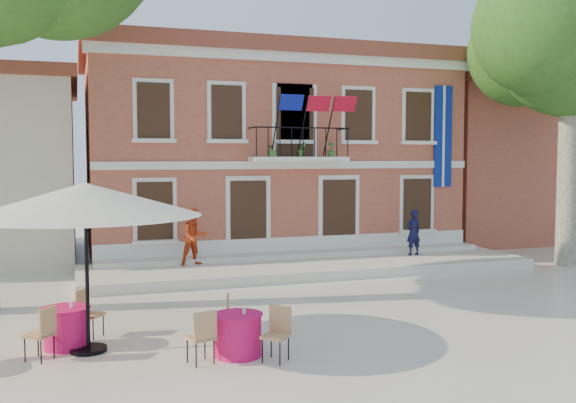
{
  "coord_description": "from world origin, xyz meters",
  "views": [
    {
      "loc": [
        -4.89,
        -14.2,
        3.58
      ],
      "look_at": [
        0.95,
        3.5,
        2.27
      ],
      "focal_mm": 40.0,
      "sensor_mm": 36.0,
      "label": 1
    }
  ],
  "objects_px": {
    "plane_tree_east": "(572,42)",
    "pedestrian_navy": "(413,232)",
    "cafe_table_3": "(67,326)",
    "patio_umbrella": "(85,200)",
    "cafe_table_1": "(238,332)",
    "pedestrian_orange": "(194,237)"
  },
  "relations": [
    {
      "from": "plane_tree_east",
      "to": "pedestrian_navy",
      "type": "distance_m",
      "value": 7.99
    },
    {
      "from": "plane_tree_east",
      "to": "cafe_table_3",
      "type": "height_order",
      "value": "plane_tree_east"
    },
    {
      "from": "patio_umbrella",
      "to": "plane_tree_east",
      "type": "bearing_deg",
      "value": 18.12
    },
    {
      "from": "pedestrian_navy",
      "to": "cafe_table_1",
      "type": "height_order",
      "value": "pedestrian_navy"
    },
    {
      "from": "patio_umbrella",
      "to": "pedestrian_orange",
      "type": "relative_size",
      "value": 2.43
    },
    {
      "from": "plane_tree_east",
      "to": "cafe_table_3",
      "type": "bearing_deg",
      "value": -163.51
    },
    {
      "from": "plane_tree_east",
      "to": "cafe_table_1",
      "type": "height_order",
      "value": "plane_tree_east"
    },
    {
      "from": "cafe_table_3",
      "to": "plane_tree_east",
      "type": "bearing_deg",
      "value": 16.49
    },
    {
      "from": "cafe_table_1",
      "to": "cafe_table_3",
      "type": "xyz_separation_m",
      "value": [
        -2.93,
        1.47,
        -0.01
      ]
    },
    {
      "from": "patio_umbrella",
      "to": "cafe_table_1",
      "type": "distance_m",
      "value": 3.65
    },
    {
      "from": "plane_tree_east",
      "to": "pedestrian_orange",
      "type": "height_order",
      "value": "plane_tree_east"
    },
    {
      "from": "pedestrian_orange",
      "to": "cafe_table_3",
      "type": "relative_size",
      "value": 0.96
    },
    {
      "from": "plane_tree_east",
      "to": "pedestrian_navy",
      "type": "height_order",
      "value": "plane_tree_east"
    },
    {
      "from": "pedestrian_orange",
      "to": "cafe_table_3",
      "type": "distance_m",
      "value": 7.62
    },
    {
      "from": "cafe_table_1",
      "to": "pedestrian_navy",
      "type": "bearing_deg",
      "value": 44.65
    },
    {
      "from": "pedestrian_orange",
      "to": "cafe_table_1",
      "type": "distance_m",
      "value": 8.22
    },
    {
      "from": "patio_umbrella",
      "to": "cafe_table_1",
      "type": "relative_size",
      "value": 2.3
    },
    {
      "from": "cafe_table_1",
      "to": "cafe_table_3",
      "type": "height_order",
      "value": "same"
    },
    {
      "from": "pedestrian_orange",
      "to": "cafe_table_3",
      "type": "height_order",
      "value": "pedestrian_orange"
    },
    {
      "from": "patio_umbrella",
      "to": "cafe_table_3",
      "type": "height_order",
      "value": "patio_umbrella"
    },
    {
      "from": "pedestrian_orange",
      "to": "patio_umbrella",
      "type": "bearing_deg",
      "value": -127.3
    },
    {
      "from": "cafe_table_3",
      "to": "pedestrian_navy",
      "type": "bearing_deg",
      "value": 30.35
    }
  ]
}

